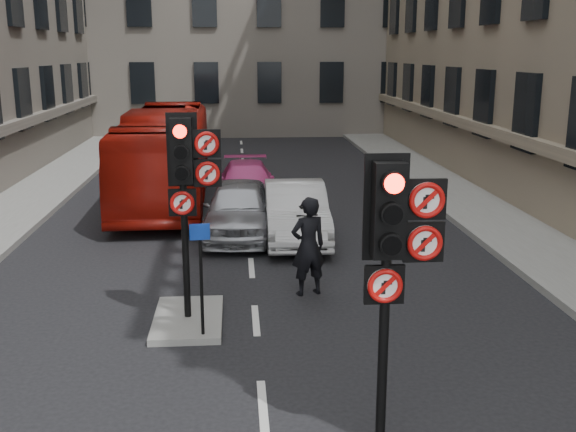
{
  "coord_description": "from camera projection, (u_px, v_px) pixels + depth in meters",
  "views": [
    {
      "loc": [
        -0.3,
        -6.26,
        4.7
      ],
      "look_at": [
        0.36,
        2.22,
        2.6
      ],
      "focal_mm": 42.0,
      "sensor_mm": 36.0,
      "label": 1
    }
  ],
  "objects": [
    {
      "name": "bus_red",
      "position": [
        166.0,
        154.0,
        21.62
      ],
      "size": [
        2.65,
        10.48,
        2.91
      ],
      "primitive_type": "imported",
      "rotation": [
        0.0,
        0.0,
        0.02
      ],
      "color": "maroon",
      "rests_on": "ground"
    },
    {
      "name": "info_sign",
      "position": [
        201.0,
        264.0,
        10.87
      ],
      "size": [
        0.33,
        0.11,
        1.9
      ],
      "rotation": [
        0.0,
        0.0,
        0.09
      ],
      "color": "black",
      "rests_on": "centre_island"
    },
    {
      "name": "motorcycle",
      "position": [
        304.0,
        230.0,
        16.03
      ],
      "size": [
        0.71,
        1.83,
        1.07
      ],
      "primitive_type": "imported",
      "rotation": [
        0.0,
        0.0,
        0.12
      ],
      "color": "black",
      "rests_on": "ground"
    },
    {
      "name": "car_silver",
      "position": [
        239.0,
        209.0,
        17.39
      ],
      "size": [
        2.01,
        4.37,
        1.45
      ],
      "primitive_type": "imported",
      "rotation": [
        0.0,
        0.0,
        -0.07
      ],
      "color": "#9B9DA2",
      "rests_on": "ground"
    },
    {
      "name": "signal_near",
      "position": [
        395.0,
        241.0,
        7.67
      ],
      "size": [
        0.91,
        0.4,
        3.58
      ],
      "color": "black",
      "rests_on": "ground"
    },
    {
      "name": "motorcyclist",
      "position": [
        308.0,
        246.0,
        13.12
      ],
      "size": [
        0.83,
        0.67,
        1.97
      ],
      "primitive_type": "imported",
      "rotation": [
        0.0,
        0.0,
        3.46
      ],
      "color": "black",
      "rests_on": "ground"
    },
    {
      "name": "car_white",
      "position": [
        295.0,
        211.0,
        17.12
      ],
      "size": [
        1.6,
        4.36,
        1.43
      ],
      "primitive_type": "imported",
      "rotation": [
        0.0,
        0.0,
        -0.02
      ],
      "color": "silver",
      "rests_on": "ground"
    },
    {
      "name": "car_pink",
      "position": [
        247.0,
        182.0,
        21.42
      ],
      "size": [
        1.74,
        4.26,
        1.23
      ],
      "primitive_type": "imported",
      "rotation": [
        0.0,
        0.0,
        0.0
      ],
      "color": "#D03D88",
      "rests_on": "ground"
    },
    {
      "name": "signal_far",
      "position": [
        188.0,
        172.0,
        11.31
      ],
      "size": [
        0.91,
        0.4,
        3.58
      ],
      "color": "black",
      "rests_on": "centre_island"
    },
    {
      "name": "pavement_right",
      "position": [
        498.0,
        216.0,
        19.35
      ],
      "size": [
        3.0,
        50.0,
        0.16
      ],
      "primitive_type": "cube",
      "color": "gray",
      "rests_on": "ground"
    },
    {
      "name": "centre_island",
      "position": [
        188.0,
        319.0,
        11.94
      ],
      "size": [
        1.2,
        2.0,
        0.12
      ],
      "primitive_type": "cube",
      "color": "gray",
      "rests_on": "ground"
    }
  ]
}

